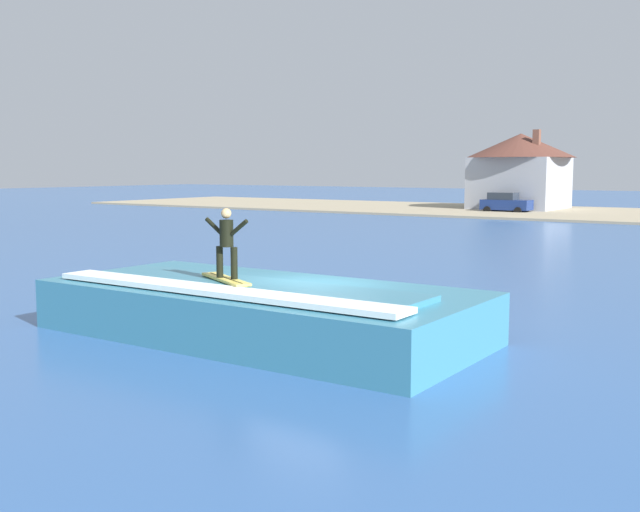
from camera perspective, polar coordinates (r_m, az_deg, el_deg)
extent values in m
plane|color=#345E9D|center=(18.30, -0.43, -5.87)|extent=(260.00, 260.00, 0.00)
cube|color=teal|center=(17.98, -4.56, -4.15)|extent=(10.48, 4.77, 1.20)
cube|color=teal|center=(17.41, -5.81, -2.29)|extent=(8.91, 2.14, 0.13)
cube|color=white|center=(16.70, -7.91, -2.60)|extent=(9.44, 0.86, 0.12)
cube|color=#EAD159|center=(17.77, -7.15, -1.74)|extent=(2.14, 1.34, 0.06)
cube|color=black|center=(17.77, -7.16, -1.66)|extent=(1.83, 0.96, 0.01)
cylinder|color=black|center=(17.79, -7.59, -0.44)|extent=(0.16, 0.16, 0.74)
cylinder|color=black|center=(17.50, -6.51, -0.54)|extent=(0.16, 0.16, 0.74)
cylinder|color=black|center=(17.58, -7.09, 1.71)|extent=(0.32, 0.32, 0.62)
sphere|color=tan|center=(17.54, -7.11, 3.21)|extent=(0.24, 0.24, 0.24)
cylinder|color=black|center=(17.82, -8.02, 2.26)|extent=(0.51, 0.10, 0.40)
cylinder|color=black|center=(17.31, -6.13, 2.16)|extent=(0.51, 0.10, 0.40)
cube|color=navy|center=(69.51, 13.91, 3.78)|extent=(4.33, 1.88, 0.90)
cube|color=#262D38|center=(69.59, 13.68, 4.42)|extent=(2.38, 1.69, 0.64)
cylinder|color=black|center=(69.99, 15.26, 3.39)|extent=(0.64, 0.22, 0.64)
cylinder|color=black|center=(68.12, 14.72, 3.32)|extent=(0.64, 0.22, 0.64)
cylinder|color=black|center=(70.95, 13.11, 3.49)|extent=(0.64, 0.22, 0.64)
cylinder|color=black|center=(69.11, 12.52, 3.43)|extent=(0.64, 0.22, 0.64)
cube|color=#9EA3AD|center=(74.82, 14.85, 5.27)|extent=(7.67, 8.27, 5.02)
cone|color=brown|center=(74.84, 14.94, 8.07)|extent=(10.25, 10.25, 2.28)
cube|color=brown|center=(73.07, 16.06, 8.47)|extent=(0.60, 0.60, 1.80)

